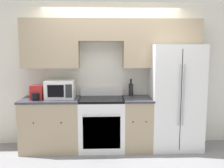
{
  "coord_description": "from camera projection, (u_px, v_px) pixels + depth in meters",
  "views": [
    {
      "loc": [
        -0.17,
        -3.97,
        1.72
      ],
      "look_at": [
        0.0,
        0.31,
        1.16
      ],
      "focal_mm": 40.0,
      "sensor_mm": 36.0,
      "label": 1
    }
  ],
  "objects": [
    {
      "name": "lower_cabinets_right",
      "position": [
        137.0,
        123.0,
        4.43
      ],
      "size": [
        0.5,
        0.64,
        0.91
      ],
      "color": "tan",
      "rests_on": "ground_plane"
    },
    {
      "name": "oven_range",
      "position": [
        102.0,
        123.0,
        4.4
      ],
      "size": [
        0.78,
        0.65,
        1.07
      ],
      "color": "white",
      "rests_on": "ground_plane"
    },
    {
      "name": "wall_back",
      "position": [
        112.0,
        62.0,
        4.55
      ],
      "size": [
        8.0,
        0.39,
        2.6
      ],
      "color": "silver",
      "rests_on": "ground_plane"
    },
    {
      "name": "lower_cabinets_left",
      "position": [
        51.0,
        124.0,
        4.36
      ],
      "size": [
        1.01,
        0.64,
        0.91
      ],
      "color": "tan",
      "rests_on": "ground_plane"
    },
    {
      "name": "microwave",
      "position": [
        60.0,
        89.0,
        4.34
      ],
      "size": [
        0.49,
        0.42,
        0.31
      ],
      "color": "white",
      "rests_on": "lower_cabinets_left"
    },
    {
      "name": "ground_plane",
      "position": [
        113.0,
        155.0,
        4.16
      ],
      "size": [
        12.0,
        12.0,
        0.0
      ],
      "primitive_type": "plane",
      "color": "gray"
    },
    {
      "name": "bottle",
      "position": [
        131.0,
        89.0,
        4.56
      ],
      "size": [
        0.08,
        0.08,
        0.31
      ],
      "color": "black",
      "rests_on": "lower_cabinets_right"
    },
    {
      "name": "paper_towel_holder",
      "position": [
        37.0,
        93.0,
        4.22
      ],
      "size": [
        0.21,
        0.25,
        0.24
      ],
      "color": "#B22323",
      "rests_on": "lower_cabinets_left"
    },
    {
      "name": "refrigerator",
      "position": [
        175.0,
        97.0,
        4.44
      ],
      "size": [
        0.88,
        0.75,
        1.83
      ],
      "color": "white",
      "rests_on": "ground_plane"
    }
  ]
}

